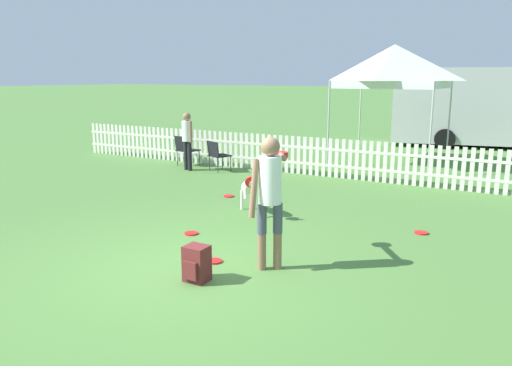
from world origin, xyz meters
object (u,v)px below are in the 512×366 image
object	(u,v)px
folding_chair_center	(185,148)
canopy_tent_main	(394,67)
folding_chair_blue_left	(217,153)
frisbee_near_handler	(229,196)
frisbee_far_scatter	(421,233)
leaping_dog	(249,187)
equipment_trailer	(463,105)
frisbee_midfield	(214,261)
spectator_standing	(187,136)
frisbee_near_dog	(191,233)
handler_person	(270,187)
backpack_on_grass	(196,264)

from	to	relation	value
folding_chair_center	canopy_tent_main	bearing A→B (deg)	-137.47
folding_chair_blue_left	folding_chair_center	distance (m)	1.23
frisbee_near_handler	frisbee_far_scatter	xyz separation A→B (m)	(3.93, -0.56, 0.00)
leaping_dog	equipment_trailer	world-z (taller)	equipment_trailer
frisbee_midfield	canopy_tent_main	xyz separation A→B (m)	(-0.06, 8.73, 2.65)
folding_chair_center	spectator_standing	xyz separation A→B (m)	(0.44, -0.48, 0.40)
frisbee_near_handler	equipment_trailer	xyz separation A→B (m)	(2.95, 10.50, 1.40)
frisbee_near_dog	spectator_standing	xyz separation A→B (m)	(-3.35, 4.32, 0.88)
frisbee_near_handler	folding_chair_center	xyz separation A→B (m)	(-2.96, 2.44, 0.48)
handler_person	canopy_tent_main	xyz separation A→B (m)	(-0.79, 8.54, 1.60)
equipment_trailer	frisbee_midfield	bearing A→B (deg)	-107.42
leaping_dog	frisbee_far_scatter	distance (m)	2.97
folding_chair_blue_left	folding_chair_center	world-z (taller)	folding_chair_center
frisbee_midfield	folding_chair_blue_left	xyz separation A→B (m)	(-3.58, 5.36, 0.46)
spectator_standing	equipment_trailer	size ratio (longest dim) A/B	0.27
folding_chair_center	equipment_trailer	xyz separation A→B (m)	(5.91, 8.06, 0.92)
frisbee_near_dog	folding_chair_blue_left	size ratio (longest dim) A/B	0.27
frisbee_near_handler	frisbee_far_scatter	distance (m)	3.97
frisbee_midfield	frisbee_far_scatter	xyz separation A→B (m)	(2.11, 2.61, 0.00)
frisbee_near_dog	folding_chair_center	distance (m)	6.14
folding_chair_center	frisbee_near_dog	bearing A→B (deg)	137.44
handler_person	frisbee_far_scatter	size ratio (longest dim) A/B	7.97
folding_chair_blue_left	frisbee_near_handler	bearing A→B (deg)	151.62
backpack_on_grass	canopy_tent_main	size ratio (longest dim) A/B	0.13
backpack_on_grass	frisbee_near_handler	bearing A→B (deg)	117.71
spectator_standing	frisbee_near_handler	bearing A→B (deg)	162.28
frisbee_near_handler	frisbee_far_scatter	world-z (taller)	same
frisbee_far_scatter	backpack_on_grass	xyz separation A→B (m)	(-1.94, -3.23, 0.20)
handler_person	backpack_on_grass	xyz separation A→B (m)	(-0.56, -0.81, -0.84)
frisbee_far_scatter	spectator_standing	size ratio (longest dim) A/B	0.14
backpack_on_grass	folding_chair_center	size ratio (longest dim) A/B	0.53
spectator_standing	canopy_tent_main	bearing A→B (deg)	-119.83
frisbee_midfield	equipment_trailer	bearing A→B (deg)	85.28
frisbee_far_scatter	leaping_dog	bearing A→B (deg)	-172.68
frisbee_far_scatter	folding_chair_center	size ratio (longest dim) A/B	0.26
leaping_dog	frisbee_far_scatter	world-z (taller)	leaping_dog
canopy_tent_main	equipment_trailer	distance (m)	5.24
folding_chair_center	canopy_tent_main	world-z (taller)	canopy_tent_main
frisbee_near_handler	equipment_trailer	size ratio (longest dim) A/B	0.04
backpack_on_grass	equipment_trailer	size ratio (longest dim) A/B	0.08
equipment_trailer	leaping_dog	bearing A→B (deg)	-112.25
frisbee_far_scatter	folding_chair_center	distance (m)	7.53
frisbee_far_scatter	canopy_tent_main	size ratio (longest dim) A/B	0.07
handler_person	frisbee_far_scatter	distance (m)	2.98
frisbee_midfield	folding_chair_center	distance (m)	7.39
backpack_on_grass	canopy_tent_main	xyz separation A→B (m)	(-0.23, 9.35, 2.44)
backpack_on_grass	frisbee_midfield	bearing A→B (deg)	105.65
leaping_dog	frisbee_far_scatter	size ratio (longest dim) A/B	4.71
frisbee_midfield	folding_chair_center	size ratio (longest dim) A/B	0.26
frisbee_midfield	frisbee_near_handler	bearing A→B (deg)	119.81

